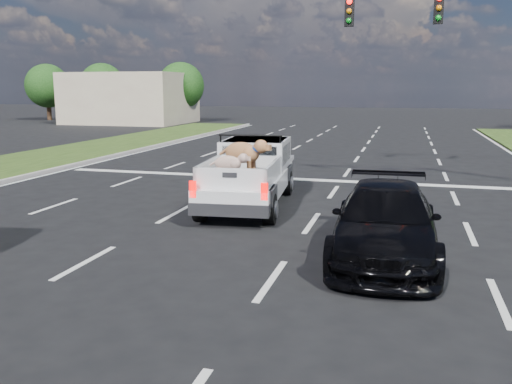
% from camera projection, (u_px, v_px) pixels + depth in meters
% --- Properties ---
extents(ground, '(160.00, 160.00, 0.00)m').
position_uv_depth(ground, '(174.00, 271.00, 9.42)').
color(ground, black).
rests_on(ground, ground).
extents(road_markings, '(17.75, 60.00, 0.01)m').
position_uv_depth(road_markings, '(267.00, 198.00, 15.63)').
color(road_markings, silver).
rests_on(road_markings, ground).
extents(building_left, '(10.00, 8.00, 4.40)m').
position_uv_depth(building_left, '(131.00, 98.00, 48.29)').
color(building_left, '#C4B996').
rests_on(building_left, ground).
extents(tree_far_a, '(4.20, 4.20, 5.40)m').
position_uv_depth(tree_far_a, '(47.00, 86.00, 52.57)').
color(tree_far_a, '#332114').
rests_on(tree_far_a, ground).
extents(tree_far_b, '(4.20, 4.20, 5.40)m').
position_uv_depth(tree_far_b, '(102.00, 86.00, 51.01)').
color(tree_far_b, '#332114').
rests_on(tree_far_b, ground).
extents(tree_far_c, '(4.20, 4.20, 5.40)m').
position_uv_depth(tree_far_c, '(181.00, 86.00, 48.93)').
color(tree_far_c, '#332114').
rests_on(tree_far_c, ground).
extents(pickup_truck, '(2.34, 5.25, 1.91)m').
position_uv_depth(pickup_truck, '(250.00, 172.00, 14.56)').
color(pickup_truck, black).
rests_on(pickup_truck, ground).
extents(black_coupe, '(1.99, 4.70, 1.35)m').
position_uv_depth(black_coupe, '(385.00, 222.00, 10.10)').
color(black_coupe, black).
rests_on(black_coupe, ground).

